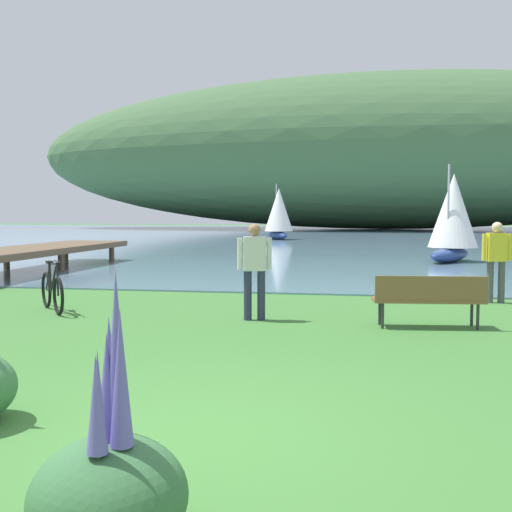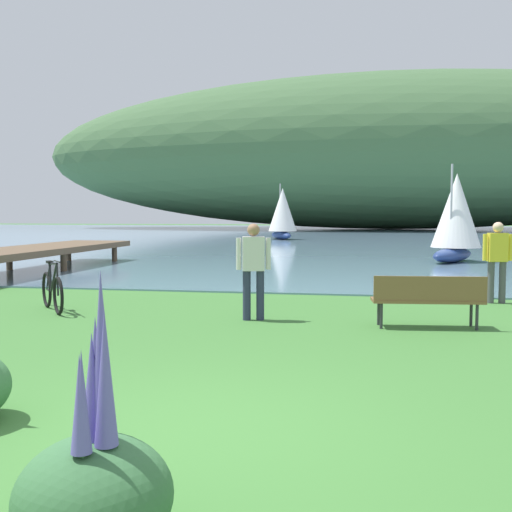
{
  "view_description": "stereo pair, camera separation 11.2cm",
  "coord_description": "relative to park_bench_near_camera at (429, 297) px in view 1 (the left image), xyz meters",
  "views": [
    {
      "loc": [
        1.36,
        -4.86,
        1.88
      ],
      "look_at": [
        -0.74,
        7.42,
        1.0
      ],
      "focal_mm": 41.91,
      "sensor_mm": 36.0,
      "label": 1
    },
    {
      "loc": [
        1.47,
        -4.84,
        1.88
      ],
      "look_at": [
        -0.74,
        7.42,
        1.0
      ],
      "focal_mm": 41.91,
      "sensor_mm": 36.0,
      "label": 2
    }
  ],
  "objects": [
    {
      "name": "echium_bush_closest_to_camera",
      "position": [
        -2.49,
        -7.09,
        -0.11
      ],
      "size": [
        0.87,
        0.87,
        1.59
      ],
      "color": "#386B3D",
      "rests_on": "ground"
    },
    {
      "name": "park_bench_near_camera",
      "position": [
        0.0,
        0.0,
        0.0
      ],
      "size": [
        1.84,
        0.66,
        0.88
      ],
      "color": "brown",
      "rests_on": "ground"
    },
    {
      "name": "pier_dock",
      "position": [
        -11.53,
        7.7,
        0.17
      ],
      "size": [
        2.4,
        10.0,
        0.8
      ],
      "color": "brown",
      "rests_on": "ground"
    },
    {
      "name": "distant_hillside",
      "position": [
        1.94,
        63.8,
        8.68
      ],
      "size": [
        86.39,
        28.0,
        18.33
      ],
      "primitive_type": "ellipsoid",
      "color": "#42663D",
      "rests_on": "bay_water"
    },
    {
      "name": "sailboat_mid_bay",
      "position": [
        2.42,
        13.86,
        1.26
      ],
      "size": [
        2.56,
        3.2,
        3.71
      ],
      "color": "navy",
      "rests_on": "bay_water"
    },
    {
      "name": "person_at_shoreline",
      "position": [
        1.72,
        3.14,
        0.46
      ],
      "size": [
        0.61,
        0.27,
        1.71
      ],
      "color": "#4C4C51",
      "rests_on": "ground"
    },
    {
      "name": "sailboat_nearest_to_shore",
      "position": [
        -6.8,
        32.45,
        1.41
      ],
      "size": [
        2.72,
        3.5,
        4.02
      ],
      "color": "navy",
      "rests_on": "bay_water"
    },
    {
      "name": "bicycle_leaning_near_bench",
      "position": [
        -6.97,
        0.53,
        -0.12
      ],
      "size": [
        1.19,
        1.39,
        1.01
      ],
      "color": "black",
      "rests_on": "ground"
    },
    {
      "name": "person_on_the_grass",
      "position": [
        -2.96,
        0.26,
        0.46
      ],
      "size": [
        0.59,
        0.31,
        1.71
      ],
      "color": "#282D47",
      "rests_on": "ground"
    },
    {
      "name": "bay_water",
      "position": [
        -2.53,
        43.7,
        -0.5
      ],
      "size": [
        180.0,
        80.0,
        0.04
      ],
      "primitive_type": "cube",
      "color": "#6B8EA8",
      "rests_on": "ground"
    },
    {
      "name": "ground_plane",
      "position": [
        -2.53,
        -5.22,
        -0.52
      ],
      "size": [
        200.0,
        200.0,
        0.0
      ],
      "primitive_type": "plane",
      "color": "#3D7533"
    }
  ]
}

